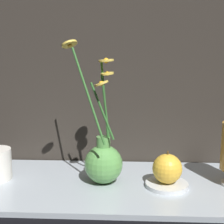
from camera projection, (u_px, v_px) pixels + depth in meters
ground_plane at (116, 187)px, 0.76m from camera, size 6.00×6.00×0.00m
shelf at (116, 185)px, 0.76m from camera, size 0.75×0.32×0.01m
vase_with_flowers at (103, 160)px, 0.75m from camera, size 0.13×0.15×0.34m
saucer_plate at (167, 185)px, 0.74m from camera, size 0.10×0.10×0.01m
orange_fruit at (167, 169)px, 0.73m from camera, size 0.07×0.07×0.08m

